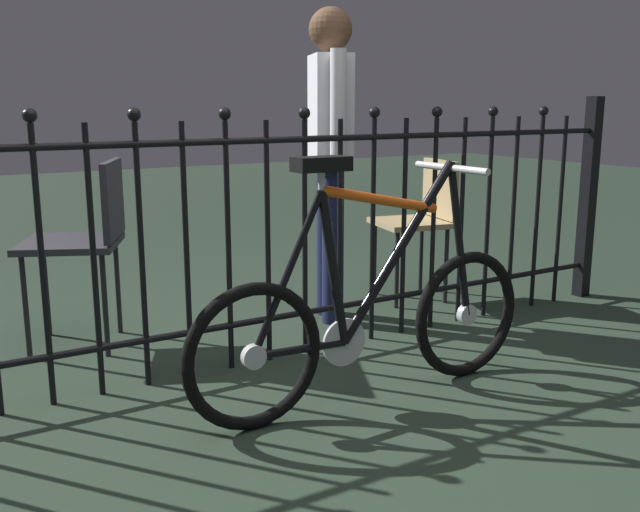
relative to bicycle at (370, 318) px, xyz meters
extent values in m
plane|color=#263729|center=(-0.28, -0.07, -0.32)|extent=(20.00, 20.00, 0.00)
cylinder|color=black|center=(-1.03, 0.58, 0.19)|extent=(0.02, 0.02, 1.04)
sphere|color=black|center=(-1.03, 0.58, 0.74)|extent=(0.05, 0.05, 0.05)
cylinder|color=black|center=(-0.85, 0.58, 0.19)|extent=(0.02, 0.02, 1.04)
cylinder|color=black|center=(-0.67, 0.58, 0.19)|extent=(0.02, 0.02, 1.04)
sphere|color=black|center=(-0.67, 0.58, 0.74)|extent=(0.05, 0.05, 0.05)
cylinder|color=black|center=(-0.49, 0.58, 0.19)|extent=(0.02, 0.02, 1.04)
cylinder|color=black|center=(-0.30, 0.58, 0.19)|extent=(0.02, 0.02, 1.04)
sphere|color=black|center=(-0.30, 0.58, 0.74)|extent=(0.05, 0.05, 0.05)
cylinder|color=black|center=(-0.12, 0.58, 0.19)|extent=(0.02, 0.02, 1.04)
cylinder|color=black|center=(0.06, 0.58, 0.19)|extent=(0.02, 0.02, 1.04)
sphere|color=black|center=(0.06, 0.58, 0.74)|extent=(0.05, 0.05, 0.05)
cylinder|color=black|center=(0.24, 0.58, 0.19)|extent=(0.02, 0.02, 1.04)
cylinder|color=black|center=(0.42, 0.58, 0.19)|extent=(0.02, 0.02, 1.04)
sphere|color=black|center=(0.42, 0.58, 0.74)|extent=(0.05, 0.05, 0.05)
cylinder|color=black|center=(0.61, 0.58, 0.19)|extent=(0.02, 0.02, 1.04)
cylinder|color=black|center=(0.79, 0.58, 0.19)|extent=(0.02, 0.02, 1.04)
sphere|color=black|center=(0.79, 0.58, 0.74)|extent=(0.05, 0.05, 0.05)
cylinder|color=black|center=(0.97, 0.58, 0.19)|extent=(0.02, 0.02, 1.04)
cylinder|color=black|center=(1.15, 0.58, 0.19)|extent=(0.02, 0.02, 1.04)
sphere|color=black|center=(1.15, 0.58, 0.74)|extent=(0.05, 0.05, 0.05)
cylinder|color=black|center=(1.33, 0.58, 0.19)|extent=(0.02, 0.02, 1.04)
cylinder|color=black|center=(1.52, 0.58, 0.19)|extent=(0.02, 0.02, 1.04)
sphere|color=black|center=(1.52, 0.58, 0.74)|extent=(0.05, 0.05, 0.05)
cylinder|color=black|center=(1.70, 0.58, 0.19)|extent=(0.02, 0.02, 1.04)
cylinder|color=black|center=(-0.28, 0.58, -0.14)|extent=(4.41, 0.03, 0.03)
cylinder|color=black|center=(-0.28, 0.58, 0.63)|extent=(4.41, 0.03, 0.03)
cube|color=black|center=(1.93, 0.58, 0.25)|extent=(0.07, 0.07, 1.14)
torus|color=black|center=(-0.48, 0.00, -0.06)|extent=(0.52, 0.05, 0.52)
cylinder|color=silver|center=(-0.48, 0.00, -0.06)|extent=(0.09, 0.03, 0.09)
torus|color=black|center=(0.48, 0.00, -0.06)|extent=(0.52, 0.05, 0.52)
cylinder|color=silver|center=(0.48, 0.00, -0.06)|extent=(0.09, 0.03, 0.09)
cylinder|color=black|center=(0.13, 0.00, 0.24)|extent=(0.51, 0.04, 0.65)
cylinder|color=#EA5914|center=(0.04, 0.00, 0.44)|extent=(0.51, 0.04, 0.14)
cylinder|color=black|center=(-0.16, 0.00, 0.21)|extent=(0.13, 0.04, 0.57)
cylinder|color=black|center=(-0.30, 0.00, -0.07)|extent=(0.37, 0.03, 0.04)
cylinder|color=black|center=(-0.34, 0.00, 0.21)|extent=(0.29, 0.03, 0.56)
cylinder|color=black|center=(0.43, 0.00, 0.25)|extent=(0.15, 0.03, 0.63)
cylinder|color=silver|center=(0.37, 0.00, 0.55)|extent=(0.03, 0.03, 0.02)
cylinder|color=silver|center=(0.37, 0.00, 0.54)|extent=(0.03, 0.40, 0.03)
cylinder|color=silver|center=(-0.21, 0.00, 0.52)|extent=(0.03, 0.03, 0.07)
cube|color=black|center=(-0.21, 0.00, 0.58)|extent=(0.20, 0.09, 0.05)
cylinder|color=silver|center=(-0.11, 0.00, -0.08)|extent=(0.18, 0.01, 0.18)
cylinder|color=black|center=(0.85, 0.93, -0.11)|extent=(0.02, 0.02, 0.43)
cylinder|color=black|center=(0.91, 1.23, -0.11)|extent=(0.02, 0.02, 0.43)
cylinder|color=black|center=(1.14, 0.87, -0.11)|extent=(0.02, 0.02, 0.43)
cylinder|color=black|center=(1.20, 1.17, -0.11)|extent=(0.02, 0.02, 0.43)
cube|color=tan|center=(1.02, 1.05, 0.12)|extent=(0.45, 0.45, 0.03)
cube|color=tan|center=(1.20, 1.01, 0.30)|extent=(0.10, 0.36, 0.33)
cylinder|color=black|center=(-1.02, 1.13, -0.09)|extent=(0.02, 0.02, 0.47)
cylinder|color=black|center=(-0.88, 1.44, -0.09)|extent=(0.02, 0.02, 0.47)
cylinder|color=black|center=(-0.71, 0.99, -0.09)|extent=(0.02, 0.02, 0.47)
cylinder|color=black|center=(-0.57, 1.30, -0.09)|extent=(0.02, 0.02, 0.47)
cube|color=#2D2D33|center=(-0.80, 1.21, 0.16)|extent=(0.56, 0.56, 0.03)
cube|color=#2D2D33|center=(-0.61, 1.13, 0.36)|extent=(0.20, 0.37, 0.35)
cylinder|color=#191E3F|center=(0.41, 0.90, 0.07)|extent=(0.11, 0.11, 0.78)
cylinder|color=#191E3F|center=(0.47, 1.05, 0.07)|extent=(0.11, 0.11, 0.78)
cube|color=silver|center=(0.44, 0.97, 0.73)|extent=(0.28, 0.35, 0.55)
cylinder|color=silver|center=(0.36, 0.79, 0.76)|extent=(0.08, 0.08, 0.53)
cylinder|color=silver|center=(0.51, 1.16, 0.76)|extent=(0.08, 0.08, 0.53)
sphere|color=brown|center=(0.44, 0.97, 1.13)|extent=(0.21, 0.21, 0.21)
camera|label=1|loc=(-1.49, -2.08, 0.78)|focal=40.19mm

